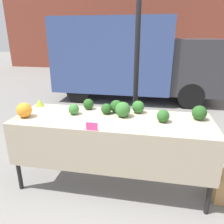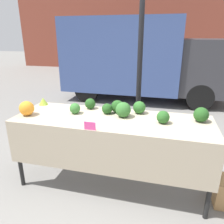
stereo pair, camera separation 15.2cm
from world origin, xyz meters
name	(u,v)px [view 2 (the right image)]	position (x,y,z in m)	size (l,w,h in m)	color
ground_plane	(112,182)	(0.00, 0.00, 0.00)	(40.00, 40.00, 0.00)	gray
building_facade	(161,14)	(0.00, 10.01, 2.81)	(16.00, 0.60, 5.62)	brown
tent_pole	(139,74)	(0.21, 0.70, 1.32)	(0.07, 0.07, 2.64)	black
parked_truck	(141,57)	(-0.21, 4.24, 1.21)	(4.58, 2.09, 2.28)	#384C84
market_table	(111,130)	(0.00, -0.07, 0.79)	(2.33, 0.77, 0.90)	tan
orange_cauliflower	(27,108)	(-1.03, -0.15, 0.99)	(0.18, 0.18, 0.18)	orange
romanesco_head	(43,101)	(-1.07, 0.28, 0.95)	(0.13, 0.13, 0.10)	#93B238
broccoli_head_0	(163,117)	(0.58, 0.00, 0.98)	(0.14, 0.14, 0.14)	#285B23
broccoli_head_1	(123,110)	(0.12, 0.08, 1.00)	(0.18, 0.18, 0.18)	#336B2D
broccoli_head_2	(90,104)	(-0.37, 0.28, 0.97)	(0.14, 0.14, 0.14)	#23511E
broccoli_head_3	(201,115)	(1.00, 0.15, 0.99)	(0.17, 0.17, 0.17)	#23511E
broccoli_head_4	(117,106)	(0.01, 0.22, 0.98)	(0.16, 0.16, 0.16)	#23511E
broccoli_head_5	(75,108)	(-0.49, 0.05, 0.97)	(0.13, 0.13, 0.13)	#387533
broccoli_head_6	(107,109)	(-0.10, 0.14, 0.97)	(0.13, 0.13, 0.13)	#23511E
broccoli_head_7	(139,107)	(0.29, 0.26, 0.98)	(0.16, 0.16, 0.16)	#2D6628
price_sign	(90,126)	(-0.14, -0.37, 0.95)	(0.12, 0.01, 0.09)	#EF4793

